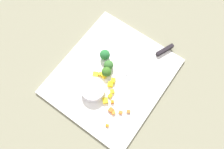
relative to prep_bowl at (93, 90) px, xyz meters
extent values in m
plane|color=gray|center=(0.09, -0.02, -0.03)|extent=(4.00, 4.00, 0.00)
cube|color=white|center=(0.09, -0.02, -0.02)|extent=(0.45, 0.40, 0.01)
cylinder|color=white|center=(0.00, 0.00, 0.00)|extent=(0.09, 0.09, 0.04)
cube|color=silver|center=(0.13, -0.06, -0.02)|extent=(0.15, 0.08, 0.00)
cube|color=black|center=(0.30, -0.13, -0.01)|extent=(0.08, 0.04, 0.02)
cube|color=orange|center=(0.01, -0.08, -0.01)|extent=(0.02, 0.02, 0.01)
cube|color=orange|center=(-0.01, -0.13, -0.01)|extent=(0.01, 0.02, 0.01)
cube|color=orange|center=(-0.02, -0.11, -0.01)|extent=(0.02, 0.02, 0.01)
cube|color=orange|center=(0.01, -0.15, -0.01)|extent=(0.02, 0.02, 0.01)
cube|color=orange|center=(-0.02, -0.10, -0.01)|extent=(0.02, 0.02, 0.01)
cube|color=orange|center=(-0.08, -0.12, -0.01)|extent=(0.01, 0.01, 0.01)
cube|color=yellow|center=(0.05, 0.03, -0.01)|extent=(0.03, 0.03, 0.02)
cube|color=yellow|center=(-0.01, -0.06, -0.01)|extent=(0.03, 0.03, 0.01)
cube|color=yellow|center=(0.02, -0.06, -0.01)|extent=(0.01, 0.01, 0.01)
cube|color=yellow|center=(0.07, 0.00, -0.01)|extent=(0.02, 0.02, 0.02)
cube|color=yellow|center=(0.07, 0.02, -0.01)|extent=(0.02, 0.02, 0.01)
cube|color=yellow|center=(0.06, -0.04, -0.01)|extent=(0.02, 0.03, 0.02)
cube|color=yellow|center=(0.08, -0.04, -0.01)|extent=(0.02, 0.02, 0.02)
cube|color=yellow|center=(0.04, -0.06, -0.01)|extent=(0.02, 0.02, 0.01)
cylinder|color=#80B468|center=(0.09, 0.00, -0.01)|extent=(0.01, 0.01, 0.01)
sphere|color=#376A21|center=(0.09, 0.00, 0.01)|extent=(0.04, 0.04, 0.04)
cylinder|color=#90BC58|center=(0.11, 0.01, -0.01)|extent=(0.01, 0.01, 0.01)
sphere|color=#38702F|center=(0.11, 0.01, 0.00)|extent=(0.04, 0.04, 0.04)
cylinder|color=#89B469|center=(0.14, 0.05, -0.01)|extent=(0.01, 0.01, 0.01)
sphere|color=#266F33|center=(0.14, 0.05, 0.01)|extent=(0.04, 0.04, 0.04)
camera|label=1|loc=(-0.17, -0.21, 0.84)|focal=37.55mm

